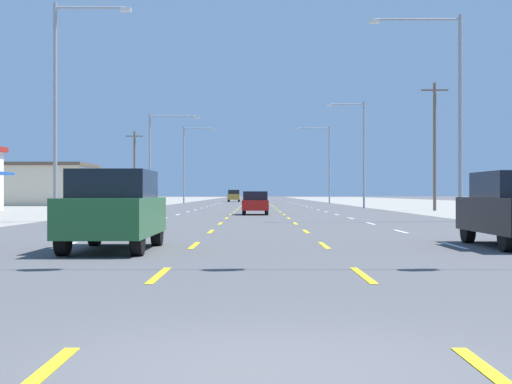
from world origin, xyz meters
TOP-DOWN VIEW (x-y plane):
  - ground_plane at (0.00, 66.00)m, footprint 572.00×572.00m
  - lane_markings at (0.00, 104.50)m, footprint 10.64×227.60m
  - suv_inner_left_nearest at (-3.59, 12.77)m, footprint 1.98×4.90m
  - hatchback_center_turn_mid at (-0.13, 44.47)m, footprint 1.72×3.90m
  - suv_inner_left_midfar at (-3.75, 120.71)m, footprint 1.98×4.90m
  - storefront_left_row_2 at (-26.27, 83.64)m, footprint 14.77×11.02m
  - streetlight_left_row_0 at (-9.81, 32.21)m, footprint 3.90×0.26m
  - streetlight_right_row_0 at (9.67, 32.21)m, footprint 4.67×0.26m
  - streetlight_left_row_1 at (-9.59, 66.40)m, footprint 4.79×0.26m
  - streetlight_right_row_1 at (9.83, 66.40)m, footprint 3.54×0.26m
  - streetlight_left_row_2 at (-9.74, 100.59)m, footprint 4.36×0.26m
  - streetlight_right_row_2 at (9.68, 100.59)m, footprint 4.75×0.26m
  - utility_pole_right_row_1 at (14.45, 56.13)m, footprint 2.20×0.26m
  - utility_pole_left_row_2 at (-15.38, 90.22)m, footprint 2.20×0.26m

SIDE VIEW (x-z plane):
  - ground_plane at x=0.00m, z-range 0.00..0.00m
  - lane_markings at x=0.00m, z-range 0.00..0.01m
  - hatchback_center_turn_mid at x=-0.13m, z-range 0.01..1.55m
  - suv_inner_left_nearest at x=-3.59m, z-range 0.04..2.02m
  - suv_inner_left_midfar at x=-3.75m, z-range 0.04..2.02m
  - storefront_left_row_2 at x=-26.27m, z-range 0.02..4.92m
  - utility_pole_left_row_2 at x=-15.38m, z-range 0.19..9.40m
  - streetlight_left_row_1 at x=-9.59m, z-range 0.83..9.78m
  - utility_pole_right_row_1 at x=14.45m, z-range 0.20..10.60m
  - streetlight_right_row_1 at x=9.83m, z-range 0.71..10.83m
  - streetlight_right_row_0 at x=9.67m, z-range 0.85..11.23m
  - streetlight_left_row_2 at x=-9.74m, z-range 0.82..11.57m
  - streetlight_left_row_0 at x=-9.81m, z-range 0.76..11.73m
  - streetlight_right_row_2 at x=9.68m, z-range 0.86..11.64m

